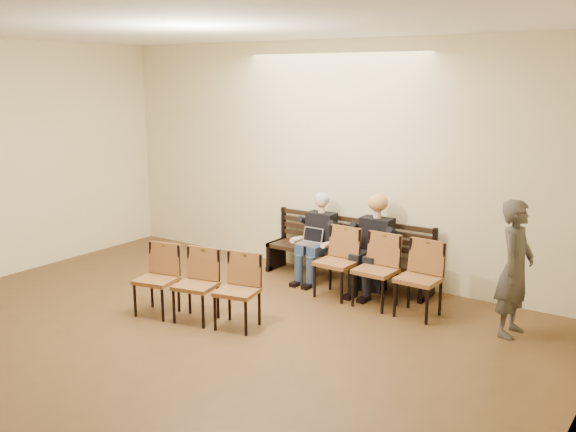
# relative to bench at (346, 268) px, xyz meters

# --- Properties ---
(ground) EXTENTS (10.00, 10.00, 0.00)m
(ground) POSITION_rel_bench_xyz_m (-0.43, -4.65, -0.23)
(ground) COLOR #53381C
(ground) RESTS_ON ground
(room_walls) EXTENTS (8.02, 10.01, 3.51)m
(room_walls) POSITION_rel_bench_xyz_m (-0.43, -3.86, 2.31)
(room_walls) COLOR beige
(room_walls) RESTS_ON ground
(bench) EXTENTS (2.60, 0.90, 0.45)m
(bench) POSITION_rel_bench_xyz_m (0.00, 0.00, 0.00)
(bench) COLOR black
(bench) RESTS_ON ground
(seated_man) EXTENTS (0.52, 0.73, 1.26)m
(seated_man) POSITION_rel_bench_xyz_m (-0.42, -0.12, 0.41)
(seated_man) COLOR black
(seated_man) RESTS_ON ground
(seated_woman) EXTENTS (0.56, 0.77, 1.30)m
(seated_woman) POSITION_rel_bench_xyz_m (0.49, -0.12, 0.42)
(seated_woman) COLOR black
(seated_woman) RESTS_ON ground
(laptop) EXTENTS (0.37, 0.32, 0.24)m
(laptop) POSITION_rel_bench_xyz_m (-0.45, -0.34, 0.34)
(laptop) COLOR silver
(laptop) RESTS_ON bench
(water_bottle) EXTENTS (0.08, 0.08, 0.25)m
(water_bottle) POSITION_rel_bench_xyz_m (0.59, -0.37, 0.35)
(water_bottle) COLOR silver
(water_bottle) RESTS_ON bench
(bag) EXTENTS (0.42, 0.30, 0.29)m
(bag) POSITION_rel_bench_xyz_m (0.45, -0.09, -0.08)
(bag) COLOR black
(bag) RESTS_ON ground
(passerby) EXTENTS (0.49, 0.70, 1.85)m
(passerby) POSITION_rel_bench_xyz_m (2.55, -0.60, 0.70)
(passerby) COLOR #39352F
(passerby) RESTS_ON ground
(chair_row_front) EXTENTS (1.74, 0.60, 0.96)m
(chair_row_front) POSITION_rel_bench_xyz_m (0.80, -0.65, 0.26)
(chair_row_front) COLOR brown
(chair_row_front) RESTS_ON ground
(chair_row_back) EXTENTS (1.68, 0.80, 0.90)m
(chair_row_back) POSITION_rel_bench_xyz_m (-0.79, -2.37, 0.23)
(chair_row_back) COLOR brown
(chair_row_back) RESTS_ON ground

